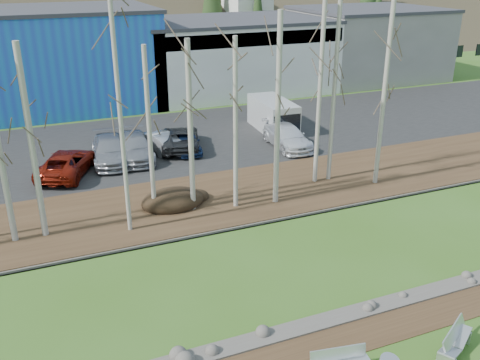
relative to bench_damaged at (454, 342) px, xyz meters
name	(u,v)px	position (x,y,z in m)	size (l,w,h in m)	color
dirt_strip	(306,349)	(-4.37, 2.01, -0.42)	(80.00, 1.80, 0.03)	#382616
near_bank_rocks	(292,331)	(-4.37, 3.01, -0.44)	(80.00, 0.80, 0.50)	#47423D
river	(246,273)	(-4.37, 7.11, -0.44)	(80.00, 8.00, 0.90)	black
far_bank_rocks	(212,230)	(-4.37, 11.21, -0.44)	(80.00, 0.80, 0.46)	#47423D
far_bank	(191,203)	(-4.37, 14.41, -0.36)	(80.00, 7.00, 0.15)	#382616
parking_lot	(145,144)	(-4.37, 24.91, -0.37)	(80.00, 14.00, 0.14)	black
building_blue	(34,59)	(-10.37, 38.91, 3.72)	(20.40, 12.24, 8.30)	blue
building_white	(230,54)	(7.63, 38.89, 2.98)	(18.36, 12.24, 6.80)	beige
building_grey	(367,43)	(23.63, 38.91, 3.22)	(14.28, 12.24, 7.30)	slate
bench_damaged	(454,342)	(0.00, 0.00, 0.00)	(1.99, 1.50, 0.86)	silver
dirt_mound	(173,200)	(-5.40, 14.33, 0.04)	(3.31, 2.33, 0.65)	black
birch_3	(120,117)	(-8.03, 12.52, 5.24)	(0.20, 0.20, 11.06)	#AFAC9E
birch_4	(190,129)	(-4.54, 13.55, 4.00)	(0.27, 0.27, 8.57)	#AFAC9E
birch_5	(150,132)	(-6.43, 14.11, 3.87)	(0.23, 0.23, 8.32)	#AFAC9E
birch_6	(235,126)	(-2.40, 13.02, 4.03)	(0.23, 0.23, 8.64)	#AFAC9E
birch_7	(278,112)	(-0.25, 12.71, 4.59)	(0.27, 0.27, 9.75)	#AFAC9E
birch_8	(384,93)	(6.20, 12.84, 4.90)	(0.25, 0.25, 10.37)	#AFAC9E
birch_9	(334,92)	(4.01, 14.36, 4.86)	(0.24, 0.24, 10.29)	#AFAC9E
birch_10	(32,145)	(-11.78, 13.52, 4.13)	(0.28, 0.28, 8.84)	#AFAC9E
birch_11	(320,93)	(3.10, 14.36, 4.86)	(0.24, 0.24, 10.29)	#AFAC9E
car_2	(66,163)	(-9.99, 20.89, 0.43)	(2.41, 5.22, 1.45)	maroon
car_3	(135,147)	(-5.63, 22.16, 0.47)	(2.15, 5.30, 1.54)	gray
car_4	(187,142)	(-2.17, 22.19, 0.37)	(1.58, 3.92, 1.34)	navy
car_5	(156,141)	(-4.07, 23.01, 0.39)	(1.45, 4.16, 1.37)	#A7A7A9
car_6	(180,138)	(-2.38, 22.93, 0.43)	(2.40, 5.21, 1.45)	#262729
car_7	(287,137)	(4.42, 20.41, 0.44)	(2.06, 5.07, 1.47)	silver
car_8	(110,150)	(-7.21, 22.16, 0.47)	(2.15, 5.30, 1.54)	gray
car_9	(123,145)	(-6.25, 23.01, 0.39)	(1.45, 4.16, 1.37)	#A7A7A9
van_white	(274,116)	(5.25, 24.15, 0.84)	(2.47, 5.32, 2.28)	silver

